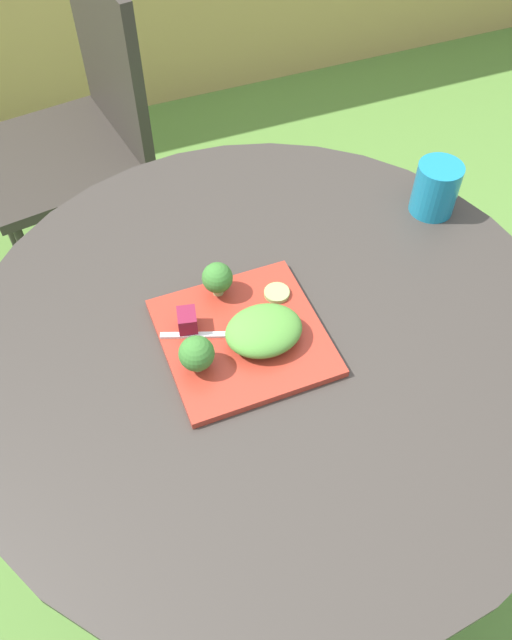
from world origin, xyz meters
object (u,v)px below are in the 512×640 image
at_px(patio_chair, 80,119).
at_px(salad_plate, 243,336).
at_px(fork, 217,335).
at_px(drinking_glass, 435,191).

distance_m(patio_chair, salad_plate, 1.01).
relative_size(patio_chair, salad_plate, 3.49).
relative_size(salad_plate, fork, 1.72).
bearing_deg(fork, drinking_glass, 17.07).
relative_size(patio_chair, drinking_glass, 8.72).
xyz_separation_m(salad_plate, fork, (-0.04, 0.01, 0.01)).
bearing_deg(fork, patio_chair, 93.56).
distance_m(patio_chair, drinking_glass, 1.02).
distance_m(salad_plate, fork, 0.04).
height_order(patio_chair, fork, patio_chair).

